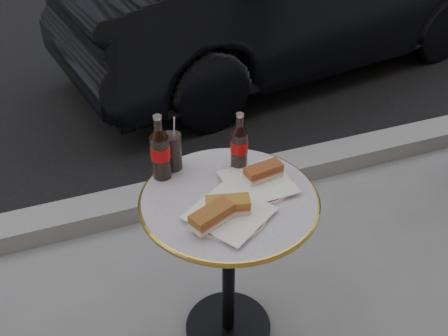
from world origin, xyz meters
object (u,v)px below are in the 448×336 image
object	(u,v)px
cola_bottle_right	(239,142)
plate_left	(230,215)
cola_bottle_left	(160,147)
cola_glass	(172,151)
plate_right	(258,184)
bistro_table	(229,270)

from	to	relation	value
cola_bottle_right	plate_left	bearing A→B (deg)	-118.34
cola_bottle_left	cola_glass	size ratio (longest dim) A/B	1.76
plate_left	cola_bottle_right	xyz separation A→B (m)	(0.13, 0.24, 0.11)
cola_bottle_left	plate_right	bearing A→B (deg)	-29.55
plate_right	cola_bottle_right	bearing A→B (deg)	100.52
bistro_table	cola_bottle_left	world-z (taller)	cola_bottle_left
plate_left	cola_bottle_right	bearing A→B (deg)	61.66
plate_left	cola_bottle_left	world-z (taller)	cola_bottle_left
bistro_table	cola_bottle_left	distance (m)	0.56
bistro_table	cola_bottle_left	bearing A→B (deg)	133.02
plate_right	bistro_table	bearing A→B (deg)	-167.65
plate_left	cola_bottle_left	xyz separation A→B (m)	(-0.15, 0.29, 0.12)
cola_bottle_right	cola_bottle_left	bearing A→B (deg)	169.89
bistro_table	cola_glass	size ratio (longest dim) A/B	5.14
bistro_table	cola_bottle_right	distance (m)	0.51
cola_glass	plate_right	bearing A→B (deg)	-39.85
bistro_table	cola_bottle_left	xyz separation A→B (m)	(-0.18, 0.20, 0.49)
bistro_table	cola_glass	world-z (taller)	cola_glass
cola_bottle_left	cola_bottle_right	xyz separation A→B (m)	(0.28, -0.05, -0.01)
plate_right	cola_bottle_left	distance (m)	0.36
bistro_table	plate_right	world-z (taller)	plate_right
plate_right	plate_left	bearing A→B (deg)	-141.66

